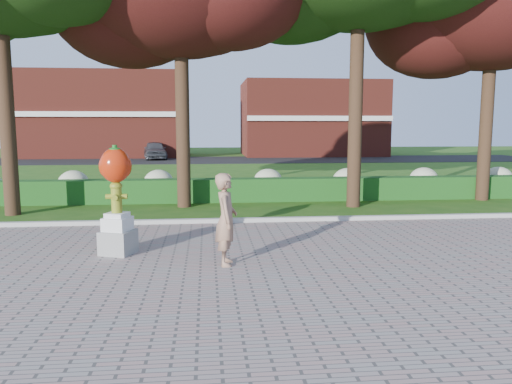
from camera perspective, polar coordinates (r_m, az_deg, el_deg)
ground at (r=10.63m, az=1.28°, el=-6.74°), size 100.00×100.00×0.00m
walkway at (r=6.86m, az=5.43°, el=-14.82°), size 40.00×14.00×0.04m
curb at (r=13.52m, az=-0.25°, el=-3.29°), size 40.00×0.18×0.15m
lawn_hedge at (r=17.41m, az=-1.48°, el=0.25°), size 24.00×0.70×0.80m
hydrangea_row at (r=18.43m, az=0.06°, el=1.13°), size 20.10×1.10×0.99m
street at (r=38.33m, az=-3.76°, el=3.69°), size 50.00×8.00×0.02m
building_left at (r=45.09m, az=-17.01°, el=8.40°), size 14.00×8.00×7.00m
building_right at (r=45.18m, az=6.25°, el=8.30°), size 12.00×8.00×6.40m
hydrant_sculpture at (r=10.40m, az=-15.66°, el=-0.54°), size 0.77×0.77×2.21m
woman at (r=9.30m, az=-3.43°, el=-3.12°), size 0.44×0.65×1.73m
parked_car at (r=39.73m, az=-11.47°, el=4.72°), size 2.28×4.33×1.40m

